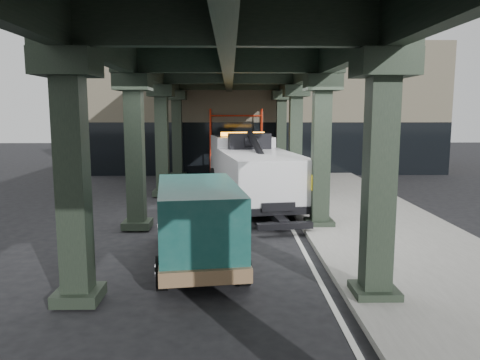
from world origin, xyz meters
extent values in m
plane|color=black|center=(0.00, 0.00, 0.00)|extent=(90.00, 90.00, 0.00)
cube|color=gray|center=(4.50, 2.00, 0.07)|extent=(5.00, 40.00, 0.15)
cube|color=silver|center=(1.70, 2.00, 0.01)|extent=(0.12, 38.00, 0.01)
cube|color=black|center=(2.60, -4.00, 2.50)|extent=(0.55, 0.55, 5.00)
cube|color=black|center=(2.60, -4.00, 4.75)|extent=(1.10, 1.10, 0.50)
cube|color=black|center=(2.60, -4.00, 0.18)|extent=(0.90, 0.90, 0.24)
cube|color=black|center=(2.60, 2.00, 2.50)|extent=(0.55, 0.55, 5.00)
cube|color=black|center=(2.60, 2.00, 4.75)|extent=(1.10, 1.10, 0.50)
cube|color=black|center=(2.60, 2.00, 0.18)|extent=(0.90, 0.90, 0.24)
cube|color=black|center=(2.60, 8.00, 2.50)|extent=(0.55, 0.55, 5.00)
cube|color=black|center=(2.60, 8.00, 4.75)|extent=(1.10, 1.10, 0.50)
cube|color=black|center=(2.60, 8.00, 0.18)|extent=(0.90, 0.90, 0.24)
cube|color=black|center=(2.60, 14.00, 2.50)|extent=(0.55, 0.55, 5.00)
cube|color=black|center=(2.60, 14.00, 4.75)|extent=(1.10, 1.10, 0.50)
cube|color=black|center=(2.60, 14.00, 0.18)|extent=(0.90, 0.90, 0.24)
cube|color=black|center=(-3.40, -4.00, 2.50)|extent=(0.55, 0.55, 5.00)
cube|color=black|center=(-3.40, -4.00, 4.75)|extent=(1.10, 1.10, 0.50)
cube|color=black|center=(-3.40, -4.00, 0.18)|extent=(0.90, 0.90, 0.24)
cube|color=black|center=(-3.40, 2.00, 2.50)|extent=(0.55, 0.55, 5.00)
cube|color=black|center=(-3.40, 2.00, 4.75)|extent=(1.10, 1.10, 0.50)
cube|color=black|center=(-3.40, 2.00, 0.18)|extent=(0.90, 0.90, 0.24)
cube|color=black|center=(-3.40, 8.00, 2.50)|extent=(0.55, 0.55, 5.00)
cube|color=black|center=(-3.40, 8.00, 4.75)|extent=(1.10, 1.10, 0.50)
cube|color=black|center=(-3.40, 8.00, 0.18)|extent=(0.90, 0.90, 0.24)
cube|color=black|center=(-3.40, 14.00, 2.50)|extent=(0.55, 0.55, 5.00)
cube|color=black|center=(-3.40, 14.00, 4.75)|extent=(1.10, 1.10, 0.50)
cube|color=black|center=(-3.40, 14.00, 0.18)|extent=(0.90, 0.90, 0.24)
cube|color=black|center=(2.60, 2.00, 5.55)|extent=(0.35, 32.00, 1.10)
cube|color=black|center=(-3.40, 2.00, 5.55)|extent=(0.35, 32.00, 1.10)
cube|color=black|center=(-0.40, 2.00, 5.55)|extent=(0.35, 32.00, 1.10)
cube|color=black|center=(-0.40, 2.00, 6.25)|extent=(7.40, 32.00, 0.30)
cube|color=#C6B793|center=(2.00, 20.00, 4.00)|extent=(22.00, 10.00, 8.00)
cylinder|color=red|center=(-1.50, 14.90, 2.00)|extent=(0.08, 0.08, 4.00)
cylinder|color=red|center=(-1.50, 14.10, 2.00)|extent=(0.08, 0.08, 4.00)
cylinder|color=red|center=(1.50, 14.90, 2.00)|extent=(0.08, 0.08, 4.00)
cylinder|color=red|center=(1.50, 14.10, 2.00)|extent=(0.08, 0.08, 4.00)
cylinder|color=red|center=(0.00, 14.90, 1.00)|extent=(3.00, 0.08, 0.08)
cylinder|color=red|center=(0.00, 14.90, 2.30)|extent=(3.00, 0.08, 0.08)
cylinder|color=red|center=(0.00, 14.90, 3.60)|extent=(3.00, 0.08, 0.08)
cube|color=black|center=(0.62, 5.86, 0.77)|extent=(2.33, 8.37, 0.28)
cube|color=silver|center=(0.20, 8.65, 1.71)|extent=(2.97, 3.01, 1.99)
cube|color=silver|center=(0.02, 9.79, 1.16)|extent=(2.68, 1.15, 1.00)
cube|color=black|center=(0.16, 8.92, 2.27)|extent=(2.62, 1.78, 0.94)
cube|color=silver|center=(0.81, 4.60, 1.49)|extent=(3.45, 5.86, 1.55)
cube|color=orange|center=(0.23, 8.43, 2.82)|extent=(2.01, 0.60, 0.18)
cube|color=black|center=(0.48, 6.79, 2.60)|extent=(1.85, 0.92, 0.66)
cylinder|color=black|center=(0.77, 4.82, 2.32)|extent=(0.84, 3.86, 1.48)
cube|color=black|center=(1.23, 1.81, 0.39)|extent=(0.56, 1.58, 0.20)
cube|color=black|center=(1.34, 1.05, 0.33)|extent=(1.79, 0.54, 0.20)
cylinder|color=black|center=(-1.06, 8.79, 0.61)|extent=(0.56, 1.26, 1.22)
cylinder|color=silver|center=(-1.06, 8.79, 0.61)|extent=(0.53, 0.73, 0.67)
cylinder|color=black|center=(1.35, 9.15, 0.61)|extent=(0.56, 1.26, 1.22)
cylinder|color=silver|center=(1.35, 9.15, 0.61)|extent=(0.53, 0.73, 0.67)
cylinder|color=black|center=(-0.51, 5.18, 0.61)|extent=(0.56, 1.26, 1.22)
cylinder|color=silver|center=(-0.51, 5.18, 0.61)|extent=(0.53, 0.73, 0.67)
cylinder|color=black|center=(1.89, 5.55, 0.61)|extent=(0.56, 1.26, 1.22)
cylinder|color=silver|center=(1.89, 5.55, 0.61)|extent=(0.53, 0.73, 0.67)
cylinder|color=black|center=(-0.30, 3.76, 0.61)|extent=(0.56, 1.26, 1.22)
cylinder|color=silver|center=(-0.30, 3.76, 0.61)|extent=(0.53, 0.73, 0.67)
cylinder|color=black|center=(2.11, 4.13, 0.61)|extent=(0.56, 1.26, 1.22)
cylinder|color=silver|center=(2.11, 4.13, 0.61)|extent=(0.53, 0.73, 0.67)
cube|color=#134742|center=(-1.46, 0.59, 0.85)|extent=(1.96, 1.23, 0.81)
cube|color=#134742|center=(-1.12, -1.85, 1.21)|extent=(2.42, 4.26, 1.75)
cube|color=brown|center=(-1.17, -1.50, 0.49)|extent=(2.59, 5.24, 0.31)
cube|color=black|center=(-1.41, 0.24, 1.57)|extent=(1.79, 0.62, 0.75)
cube|color=black|center=(-1.16, -1.59, 1.66)|extent=(2.34, 3.46, 0.49)
cube|color=silver|center=(-1.52, 1.06, 0.49)|extent=(1.79, 0.35, 0.27)
cylinder|color=black|center=(-2.34, 0.43, 0.38)|extent=(0.35, 0.78, 0.75)
cylinder|color=silver|center=(-2.34, 0.43, 0.38)|extent=(0.34, 0.45, 0.41)
cylinder|color=black|center=(-0.56, 0.67, 0.38)|extent=(0.35, 0.78, 0.75)
cylinder|color=silver|center=(-0.56, 0.67, 0.38)|extent=(0.34, 0.45, 0.41)
cylinder|color=black|center=(-1.83, -3.31, 0.38)|extent=(0.35, 0.78, 0.75)
cylinder|color=silver|center=(-1.83, -3.31, 0.38)|extent=(0.34, 0.45, 0.41)
cylinder|color=black|center=(-0.05, -3.07, 0.38)|extent=(0.35, 0.78, 0.75)
cylinder|color=silver|center=(-0.05, -3.07, 0.38)|extent=(0.34, 0.45, 0.41)
camera|label=1|loc=(-0.33, -13.06, 3.85)|focal=35.00mm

